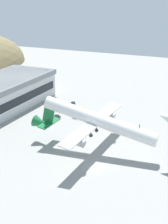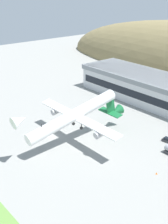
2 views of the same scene
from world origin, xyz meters
The scene contains 4 objects.
ground_plane centered at (0.00, 0.00, 0.00)m, with size 346.15×346.15×0.00m, color gray.
cargo_airplane centered at (9.57, 4.00, 10.20)m, with size 40.46×46.11×12.88m.
service_car_1 centered at (30.21, 29.05, 0.69)m, with size 3.98×2.14×1.68m.
traffic_cone_0 centered at (40.43, 10.23, 0.28)m, with size 0.52×0.52×0.58m.
Camera 2 is at (86.88, -55.75, 52.97)m, focal length 50.00 mm.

